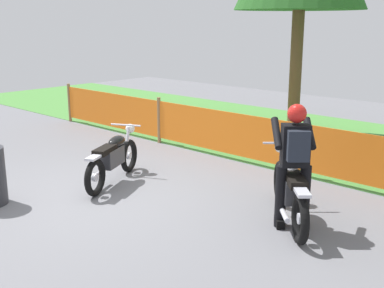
{
  "coord_description": "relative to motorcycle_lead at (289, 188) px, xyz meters",
  "views": [
    {
      "loc": [
        6.1,
        -4.36,
        2.72
      ],
      "look_at": [
        1.24,
        0.89,
        0.9
      ],
      "focal_mm": 45.36,
      "sensor_mm": 36.0,
      "label": 1
    }
  ],
  "objects": [
    {
      "name": "ground",
      "position": [
        -2.78,
        -1.22,
        -0.49
      ],
      "size": [
        24.0,
        24.0,
        0.02
      ],
      "primitive_type": "cube",
      "color": "slate"
    },
    {
      "name": "grass_verge",
      "position": [
        -2.78,
        4.59,
        -0.47
      ],
      "size": [
        24.0,
        5.48,
        0.01
      ],
      "primitive_type": "cube",
      "color": "#4C8C3D",
      "rests_on": "ground"
    },
    {
      "name": "barrier_fence",
      "position": [
        -2.78,
        1.85,
        0.06
      ],
      "size": [
        10.88,
        0.08,
        1.05
      ],
      "color": "olive",
      "rests_on": "ground"
    },
    {
      "name": "motorcycle_lead",
      "position": [
        0.0,
        0.0,
        0.0
      ],
      "size": [
        1.49,
        1.6,
        0.98
      ],
      "rotation": [
        0.0,
        0.0,
        2.32
      ],
      "color": "black",
      "rests_on": "ground"
    },
    {
      "name": "motorcycle_trailing",
      "position": [
        -3.09,
        -0.64,
        -0.03
      ],
      "size": [
        1.0,
        1.79,
        0.92
      ],
      "rotation": [
        0.0,
        0.0,
        2.03
      ],
      "color": "black",
      "rests_on": "ground"
    },
    {
      "name": "rider_lead",
      "position": [
        0.15,
        -0.16,
        0.47
      ],
      "size": [
        0.76,
        0.77,
        1.69
      ],
      "rotation": [
        0.0,
        0.0,
        2.32
      ],
      "color": "black",
      "rests_on": "ground"
    }
  ]
}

